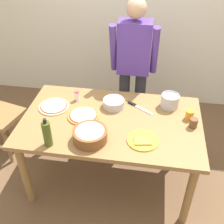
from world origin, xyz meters
TOP-DOWN VIEW (x-y plane):
  - ground at (0.00, 0.00)m, footprint 8.00×8.00m
  - wall_back at (0.00, 1.60)m, footprint 5.60×0.10m
  - dining_table at (0.00, 0.00)m, footprint 1.60×0.96m
  - person_cook at (0.12, 0.76)m, footprint 0.49×0.25m
  - pizza_raw_on_board at (-0.57, 0.11)m, footprint 0.29×0.29m
  - pizza_cooked_on_tray at (-0.26, 0.01)m, footprint 0.29×0.29m
  - plate_with_slice at (0.30, -0.23)m, footprint 0.26×0.26m
  - popcorn_bowl at (-0.13, -0.29)m, footprint 0.28×0.28m
  - mixing_bowl_steel at (-0.01, 0.20)m, footprint 0.20×0.20m
  - olive_oil_bottle at (-0.44, -0.39)m, footprint 0.07×0.07m
  - steel_pot at (0.51, 0.29)m, footprint 0.17×0.17m
  - cup_orange at (0.69, 0.13)m, footprint 0.07×0.07m
  - cup_small_brown at (0.71, 0.02)m, footprint 0.07×0.07m
  - salt_shaker at (-0.38, 0.25)m, footprint 0.04×0.04m
  - chef_knife at (0.21, 0.23)m, footprint 0.26×0.18m

SIDE VIEW (x-z plane):
  - ground at x=0.00m, z-range 0.00..0.00m
  - dining_table at x=0.00m, z-range 0.29..1.05m
  - chef_knife at x=0.21m, z-range 0.76..0.78m
  - plate_with_slice at x=0.30m, z-range 0.76..0.78m
  - pizza_cooked_on_tray at x=-0.26m, z-range 0.76..0.78m
  - pizza_raw_on_board at x=-0.57m, z-range 0.76..0.78m
  - mixing_bowl_steel at x=-0.01m, z-range 0.76..0.84m
  - cup_orange at x=0.69m, z-range 0.76..0.84m
  - cup_small_brown at x=0.71m, z-range 0.76..0.84m
  - salt_shaker at x=-0.38m, z-range 0.76..0.87m
  - popcorn_bowl at x=-0.13m, z-range 0.76..0.88m
  - steel_pot at x=0.51m, z-range 0.76..0.89m
  - olive_oil_bottle at x=-0.44m, z-range 0.75..1.00m
  - person_cook at x=0.12m, z-range 0.13..1.75m
  - wall_back at x=0.00m, z-range 0.00..2.60m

